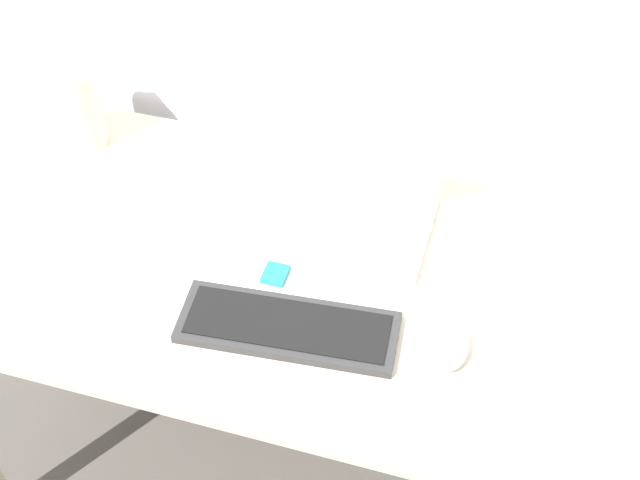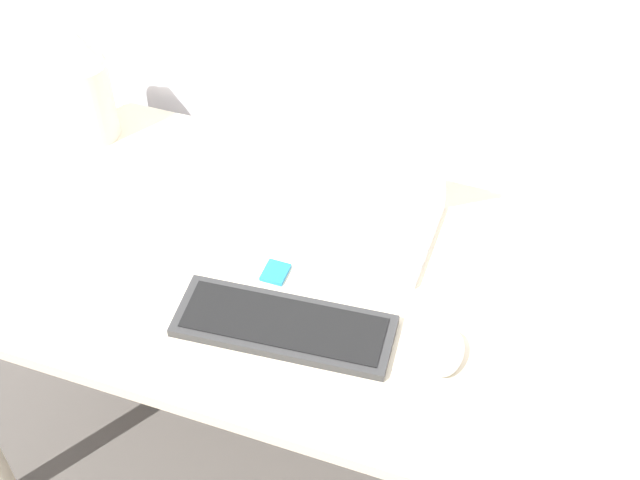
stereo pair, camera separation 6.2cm
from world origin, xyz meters
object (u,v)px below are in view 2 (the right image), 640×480
at_px(keyboard, 284,326).
at_px(vase, 86,86).
at_px(laptop, 356,201).
at_px(mp3_player, 275,272).
at_px(mouse, 446,353).

bearing_deg(keyboard, vase, 147.61).
relative_size(laptop, keyboard, 0.80).
xyz_separation_m(laptop, mp3_player, (-0.10, -0.19, -0.05)).
bearing_deg(mouse, vase, 158.69).
bearing_deg(mp3_player, mouse, -13.77).
relative_size(mouse, mp3_player, 1.96).
distance_m(mouse, vase, 0.98).
distance_m(keyboard, vase, 0.73).
bearing_deg(mp3_player, keyboard, -61.77).
xyz_separation_m(laptop, keyboard, (-0.04, -0.32, -0.04)).
height_order(laptop, mouse, laptop).
bearing_deg(vase, keyboard, -32.39).
bearing_deg(vase, laptop, -6.18).
bearing_deg(mouse, mp3_player, 166.23).
distance_m(laptop, vase, 0.65).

